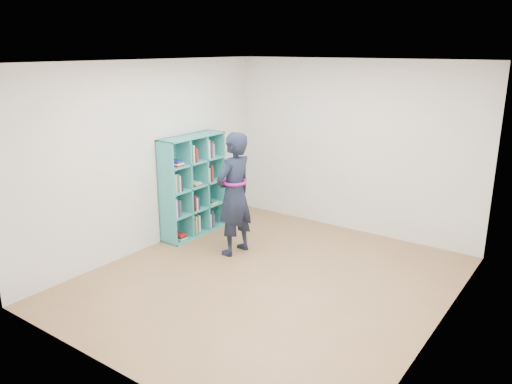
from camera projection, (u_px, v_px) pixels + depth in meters
The scene contains 9 objects.
floor at pixel (268, 280), 6.12m from camera, with size 4.50×4.50×0.00m, color olive.
ceiling at pixel (270, 62), 5.39m from camera, with size 4.50×4.50×0.00m, color white.
wall_left at pixel (149, 157), 6.87m from camera, with size 0.02×4.50×2.60m, color silver.
wall_right at pixel (446, 210), 4.64m from camera, with size 0.02×4.50×2.60m, color silver.
wall_back at pixel (353, 147), 7.51m from camera, with size 4.00×0.02×2.60m, color silver.
wall_front at pixel (111, 236), 4.00m from camera, with size 4.00×0.02×2.60m, color silver.
bookshelf at pixel (192, 187), 7.47m from camera, with size 0.33×1.13×1.51m.
person at pixel (234, 194), 6.72m from camera, with size 0.44×0.64×1.69m.
smartphone at pixel (231, 183), 6.83m from camera, with size 0.02×0.10×0.13m.
Camera 1 is at (3.12, -4.61, 2.76)m, focal length 35.00 mm.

